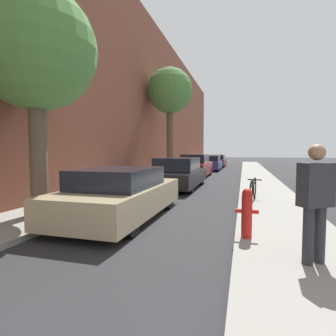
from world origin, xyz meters
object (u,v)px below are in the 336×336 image
(parked_car_red, at_px, (196,166))
(parked_car_maroon, at_px, (216,161))
(fire_hydrant, at_px, (247,212))
(parked_car_champagne, at_px, (121,194))
(parked_car_navy, at_px, (210,163))
(pedestrian, at_px, (315,197))
(bicycle, at_px, (253,189))
(parked_car_black, at_px, (178,174))
(street_tree_far, at_px, (170,92))
(street_tree_near, at_px, (35,51))

(parked_car_red, distance_m, parked_car_maroon, 11.69)
(fire_hydrant, bearing_deg, parked_car_champagne, 160.36)
(parked_car_navy, xyz_separation_m, fire_hydrant, (2.94, -18.55, -0.03))
(pedestrian, distance_m, bicycle, 4.79)
(parked_car_black, distance_m, parked_car_maroon, 17.18)
(parked_car_maroon, height_order, street_tree_far, street_tree_far)
(parked_car_champagne, distance_m, fire_hydrant, 3.22)
(parked_car_red, distance_m, street_tree_near, 12.44)
(street_tree_far, xyz_separation_m, fire_hydrant, (4.57, -11.26, -4.77))
(fire_hydrant, xyz_separation_m, pedestrian, (0.89, -0.91, 0.47))
(parked_car_black, xyz_separation_m, fire_hydrant, (2.93, -6.80, -0.08))
(parked_car_black, xyz_separation_m, parked_car_navy, (-0.01, 11.75, -0.05))
(bicycle, bearing_deg, parked_car_champagne, -132.54)
(fire_hydrant, height_order, pedestrian, pedestrian)
(parked_car_navy, bearing_deg, parked_car_red, -91.43)
(parked_car_navy, bearing_deg, street_tree_far, -102.59)
(parked_car_maroon, bearing_deg, fire_hydrant, -83.11)
(parked_car_champagne, xyz_separation_m, parked_car_navy, (0.09, 17.47, 0.00))
(parked_car_maroon, relative_size, street_tree_far, 0.68)
(bicycle, bearing_deg, street_tree_near, -139.57)
(parked_car_navy, height_order, parked_car_maroon, parked_car_maroon)
(parked_car_champagne, height_order, pedestrian, pedestrian)
(pedestrian, bearing_deg, street_tree_near, 134.88)
(parked_car_navy, relative_size, parked_car_maroon, 0.92)
(parked_car_black, height_order, street_tree_near, street_tree_near)
(street_tree_near, height_order, pedestrian, street_tree_near)
(street_tree_far, xyz_separation_m, bicycle, (4.80, -7.47, -4.88))
(bicycle, bearing_deg, pedestrian, -74.34)
(parked_car_navy, bearing_deg, street_tree_near, -96.32)
(parked_car_black, distance_m, street_tree_far, 6.68)
(parked_car_black, height_order, pedestrian, pedestrian)
(parked_car_red, relative_size, street_tree_near, 0.85)
(parked_car_maroon, relative_size, street_tree_near, 0.84)
(parked_car_champagne, relative_size, pedestrian, 2.58)
(parked_car_champagne, bearing_deg, fire_hydrant, -19.64)
(parked_car_black, distance_m, street_tree_near, 7.49)
(pedestrian, bearing_deg, fire_hydrant, 102.52)
(bicycle, bearing_deg, parked_car_red, 119.06)
(parked_car_red, xyz_separation_m, pedestrian, (3.99, -13.20, 0.36))
(parked_car_champagne, distance_m, parked_car_red, 11.21)
(parked_car_maroon, xyz_separation_m, street_tree_near, (-2.05, -23.52, 3.47))
(parked_car_navy, bearing_deg, pedestrian, -78.86)
(parked_car_navy, bearing_deg, parked_car_champagne, -90.29)
(street_tree_near, xyz_separation_m, pedestrian, (5.84, -1.38, -3.04))
(parked_car_red, bearing_deg, parked_car_maroon, 89.02)
(street_tree_near, relative_size, fire_hydrant, 6.10)
(parked_car_red, height_order, street_tree_far, street_tree_far)
(street_tree_near, bearing_deg, bicycle, 32.77)
(parked_car_maroon, bearing_deg, parked_car_red, -90.98)
(street_tree_near, relative_size, pedestrian, 3.29)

